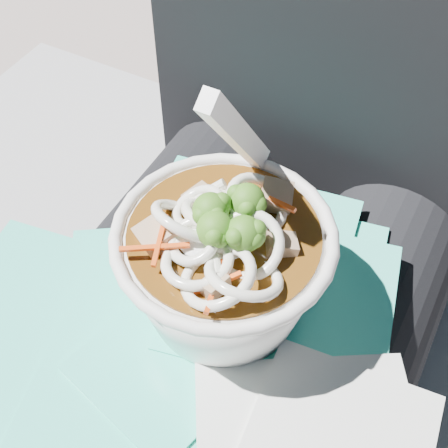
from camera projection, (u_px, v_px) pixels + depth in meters
The scene contains 5 objects.
stone_ledge at pixel (260, 391), 0.83m from camera, with size 1.00×0.50×0.45m, color gray.
lap at pixel (197, 387), 0.51m from camera, with size 0.32×0.48×0.14m.
person_body at pixel (247, 287), 0.55m from camera, with size 0.34×0.94×0.99m.
plastic_bag at pixel (200, 331), 0.46m from camera, with size 0.38×0.38×0.02m.
udon_bowl at pixel (224, 260), 0.43m from camera, with size 0.16×0.16×0.20m.
Camera 1 is at (0.12, -0.19, 1.01)m, focal length 50.00 mm.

